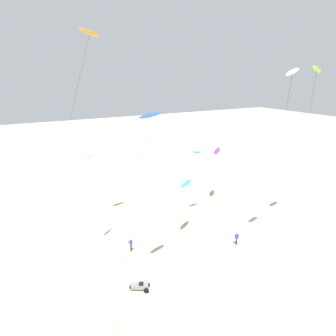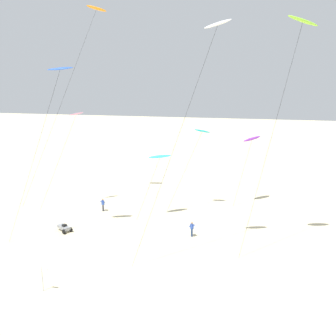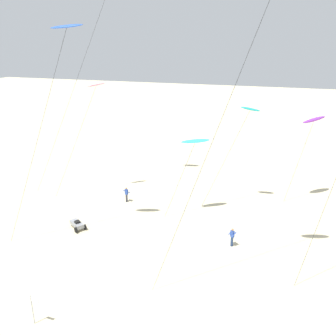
# 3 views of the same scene
# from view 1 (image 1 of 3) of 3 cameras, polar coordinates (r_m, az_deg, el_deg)

# --- Properties ---
(ground_plane) EXTENTS (260.00, 260.00, 0.00)m
(ground_plane) POSITION_cam_1_polar(r_m,az_deg,el_deg) (32.23, 18.69, -23.79)
(ground_plane) COLOR beige
(kite_lime) EXTENTS (5.82, 3.52, 21.98)m
(kite_lime) POSITION_cam_1_polar(r_m,az_deg,el_deg) (40.81, 26.60, 16.33)
(kite_lime) COLOR #8CD833
(kite_lime) RESTS_ON ground
(kite_blue) EXTENTS (6.70, 3.99, 17.83)m
(kite_blue) POSITION_cam_1_polar(r_m,az_deg,el_deg) (25.21, -3.58, 9.36)
(kite_blue) COLOR blue
(kite_blue) RESTS_ON ground
(kite_white) EXTENTS (7.97, 4.69, 21.60)m
(kite_white) POSITION_cam_1_polar(r_m,az_deg,el_deg) (33.72, 22.70, 16.10)
(kite_white) COLOR white
(kite_white) RESTS_ON ground
(kite_teal) EXTENTS (5.05, 2.93, 10.51)m
(kite_teal) POSITION_cam_1_polar(r_m,az_deg,el_deg) (42.63, 5.47, 2.84)
(kite_teal) COLOR teal
(kite_teal) RESTS_ON ground
(kite_purple) EXTENTS (3.36, 2.64, 9.47)m
(kite_purple) POSITION_cam_1_polar(r_m,az_deg,el_deg) (48.93, 9.40, 3.24)
(kite_purple) COLOR purple
(kite_purple) RESTS_ON ground
(kite_orange) EXTENTS (10.70, 6.46, 25.71)m
(kite_orange) POSITION_cam_1_polar(r_m,az_deg,el_deg) (36.47, -14.96, 23.40)
(kite_orange) COLOR orange
(kite_orange) RESTS_ON ground
(kite_pink) EXTENTS (5.38, 3.54, 12.52)m
(kite_pink) POSITION_cam_1_polar(r_m,az_deg,el_deg) (33.55, -14.78, 1.44)
(kite_pink) COLOR pink
(kite_pink) RESTS_ON ground
(kite_cyan) EXTENTS (3.93, 2.65, 7.83)m
(kite_cyan) POSITION_cam_1_polar(r_m,az_deg,el_deg) (37.70, 3.50, -3.04)
(kite_cyan) COLOR #33BFE0
(kite_cyan) RESTS_ON ground
(kite_flyer_nearest) EXTENTS (0.63, 0.61, 1.67)m
(kite_flyer_nearest) POSITION_cam_1_polar(r_m,az_deg,el_deg) (37.82, -7.12, -14.39)
(kite_flyer_nearest) COLOR #33333D
(kite_flyer_nearest) RESTS_ON ground
(kite_flyer_middle) EXTENTS (0.73, 0.72, 1.67)m
(kite_flyer_middle) POSITION_cam_1_polar(r_m,az_deg,el_deg) (39.77, 13.03, -13.02)
(kite_flyer_middle) COLOR navy
(kite_flyer_middle) RESTS_ON ground
(beach_buggy) EXTENTS (2.05, 1.69, 0.82)m
(beach_buggy) POSITION_cam_1_polar(r_m,az_deg,el_deg) (32.34, -5.36, -21.63)
(beach_buggy) COLOR gray
(beach_buggy) RESTS_ON ground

